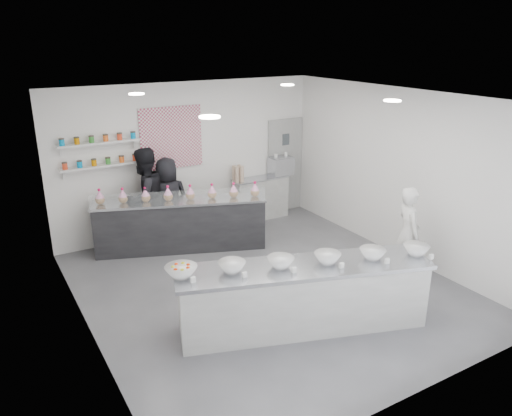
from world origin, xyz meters
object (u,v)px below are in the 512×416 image
at_px(prep_counter, 303,296).
at_px(staff_right, 168,200).
at_px(back_bar, 181,225).
at_px(espresso_machine, 281,166).
at_px(staff_left, 145,198).
at_px(espresso_ledge, 260,198).
at_px(woman_prep, 408,234).

relative_size(prep_counter, staff_right, 2.07).
relative_size(prep_counter, back_bar, 1.10).
height_order(espresso_machine, staff_right, staff_right).
bearing_deg(staff_left, staff_right, 156.15).
distance_m(prep_counter, espresso_ledge, 4.36).
height_order(woman_prep, staff_left, staff_left).
bearing_deg(prep_counter, espresso_ledge, 85.25).
bearing_deg(staff_right, espresso_ledge, -167.16).
relative_size(espresso_machine, woman_prep, 0.32).
distance_m(back_bar, espresso_ledge, 2.25).
xyz_separation_m(espresso_ledge, espresso_machine, (0.52, 0.00, 0.65)).
xyz_separation_m(prep_counter, woman_prep, (2.33, 0.35, 0.32)).
relative_size(back_bar, espresso_ledge, 2.53).
distance_m(espresso_ledge, woman_prep, 3.72).
height_order(prep_counter, espresso_ledge, prep_counter).
xyz_separation_m(woman_prep, staff_right, (-2.78, 3.47, 0.05)).
bearing_deg(staff_left, espresso_machine, 159.42).
bearing_deg(espresso_machine, prep_counter, -119.38).
distance_m(espresso_ledge, espresso_machine, 0.83).
relative_size(back_bar, woman_prep, 1.99).
bearing_deg(back_bar, woman_prep, -26.10).
xyz_separation_m(back_bar, espresso_ledge, (2.15, 0.69, -0.03)).
height_order(prep_counter, staff_right, staff_right).
relative_size(prep_counter, woman_prep, 2.19).
bearing_deg(back_bar, espresso_machine, 35.56).
relative_size(woman_prep, staff_right, 0.95).
relative_size(prep_counter, espresso_ledge, 2.77).
distance_m(back_bar, staff_left, 0.84).
bearing_deg(staff_right, staff_left, 8.12).
height_order(back_bar, staff_right, staff_right).
bearing_deg(prep_counter, staff_right, 115.34).
bearing_deg(espresso_machine, back_bar, -165.56).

